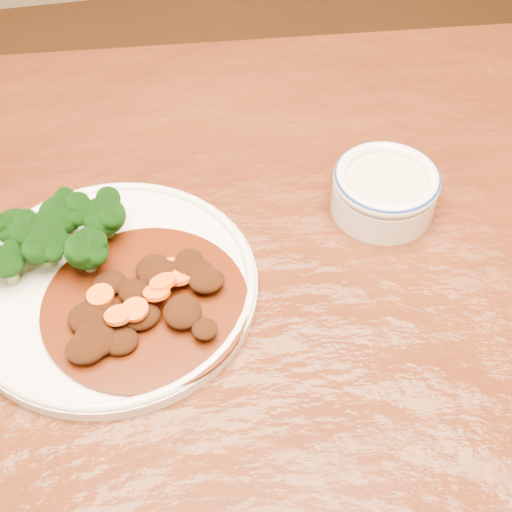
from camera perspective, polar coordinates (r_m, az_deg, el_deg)
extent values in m
cube|color=#4D230D|center=(0.75, 3.84, -2.88)|extent=(1.57, 1.03, 0.04)
cylinder|color=white|center=(0.73, -11.39, -2.47)|extent=(0.29, 0.29, 0.01)
torus|color=white|center=(0.72, -11.47, -2.15)|extent=(0.29, 0.29, 0.01)
cylinder|color=#7A964E|center=(0.75, -16.30, -0.19)|extent=(0.01, 0.01, 0.02)
ellipsoid|color=black|center=(0.73, -16.68, 0.99)|extent=(0.04, 0.04, 0.04)
cylinder|color=#7A964E|center=(0.77, -18.30, 1.11)|extent=(0.01, 0.01, 0.02)
ellipsoid|color=black|center=(0.76, -18.69, 2.24)|extent=(0.04, 0.04, 0.03)
cylinder|color=#7A964E|center=(0.76, -11.81, 1.92)|extent=(0.01, 0.01, 0.02)
ellipsoid|color=black|center=(0.74, -12.09, 3.16)|extent=(0.05, 0.05, 0.04)
cylinder|color=#7A964E|center=(0.75, -18.95, -1.43)|extent=(0.01, 0.01, 0.02)
ellipsoid|color=black|center=(0.73, -19.34, -0.40)|extent=(0.04, 0.04, 0.03)
cylinder|color=#7A964E|center=(0.77, -14.98, 1.98)|extent=(0.01, 0.01, 0.02)
ellipsoid|color=black|center=(0.76, -15.33, 3.21)|extent=(0.05, 0.05, 0.04)
cylinder|color=#7A964E|center=(0.73, -13.10, -0.69)|extent=(0.01, 0.01, 0.02)
ellipsoid|color=black|center=(0.72, -13.41, 0.50)|extent=(0.04, 0.04, 0.04)
cylinder|color=#7A964E|center=(0.75, -16.19, -0.08)|extent=(0.01, 0.01, 0.02)
ellipsoid|color=black|center=(0.73, -16.59, 1.15)|extent=(0.05, 0.05, 0.04)
cylinder|color=#4F1E08|center=(0.70, -8.84, -3.86)|extent=(0.20, 0.20, 0.00)
ellipsoid|color=black|center=(0.67, -13.44, -7.20)|extent=(0.04, 0.03, 0.02)
ellipsoid|color=black|center=(0.71, -5.64, -0.75)|extent=(0.03, 0.03, 0.01)
ellipsoid|color=black|center=(0.67, -5.91, -4.48)|extent=(0.04, 0.04, 0.02)
ellipsoid|color=black|center=(0.68, -9.46, -5.03)|extent=(0.03, 0.02, 0.01)
ellipsoid|color=black|center=(0.69, -3.95, -1.99)|extent=(0.04, 0.03, 0.02)
ellipsoid|color=black|center=(0.68, -10.97, -4.51)|extent=(0.03, 0.02, 0.01)
ellipsoid|color=black|center=(0.66, -4.11, -5.85)|extent=(0.02, 0.02, 0.01)
ellipsoid|color=black|center=(0.69, -12.51, -3.85)|extent=(0.03, 0.02, 0.01)
ellipsoid|color=black|center=(0.71, -9.98, -2.43)|extent=(0.02, 0.02, 0.01)
ellipsoid|color=black|center=(0.70, -4.59, -1.19)|extent=(0.03, 0.03, 0.01)
ellipsoid|color=black|center=(0.67, -10.82, -6.68)|extent=(0.03, 0.03, 0.02)
ellipsoid|color=black|center=(0.69, -13.22, -4.82)|extent=(0.04, 0.04, 0.02)
ellipsoid|color=black|center=(0.71, -7.11, -1.00)|extent=(0.02, 0.02, 0.01)
ellipsoid|color=black|center=(0.71, -11.59, -2.12)|extent=(0.03, 0.03, 0.02)
ellipsoid|color=black|center=(0.70, -9.74, -2.81)|extent=(0.03, 0.03, 0.01)
ellipsoid|color=black|center=(0.67, -12.72, -6.49)|extent=(0.04, 0.04, 0.02)
ellipsoid|color=black|center=(0.69, -12.29, -4.82)|extent=(0.03, 0.03, 0.01)
ellipsoid|color=black|center=(0.71, -8.15, -1.11)|extent=(0.04, 0.04, 0.02)
ellipsoid|color=black|center=(0.68, -9.26, -4.68)|extent=(0.04, 0.03, 0.02)
ellipsoid|color=black|center=(0.71, -5.39, -0.32)|extent=(0.03, 0.03, 0.01)
cylinder|color=#F7570D|center=(0.67, -10.97, -4.67)|extent=(0.04, 0.04, 0.01)
cylinder|color=#F7570D|center=(0.68, -7.46, -2.06)|extent=(0.03, 0.03, 0.02)
cylinder|color=#F7570D|center=(0.70, -6.20, -1.71)|extent=(0.04, 0.03, 0.02)
cylinder|color=#F7570D|center=(0.67, -9.67, -4.24)|extent=(0.04, 0.04, 0.01)
cylinder|color=#F7570D|center=(0.69, -12.35, -3.08)|extent=(0.04, 0.04, 0.01)
cylinder|color=#F7570D|center=(0.68, -7.95, -2.89)|extent=(0.04, 0.03, 0.01)
cylinder|color=#F7570D|center=(0.71, -6.83, -1.02)|extent=(0.04, 0.04, 0.01)
cylinder|color=silver|center=(0.80, 10.16, 4.72)|extent=(0.11, 0.11, 0.04)
cylinder|color=silver|center=(0.78, 10.38, 5.89)|extent=(0.09, 0.09, 0.01)
torus|color=silver|center=(0.78, 10.41, 6.09)|extent=(0.12, 0.12, 0.02)
torus|color=navy|center=(0.78, 10.45, 6.30)|extent=(0.11, 0.11, 0.01)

